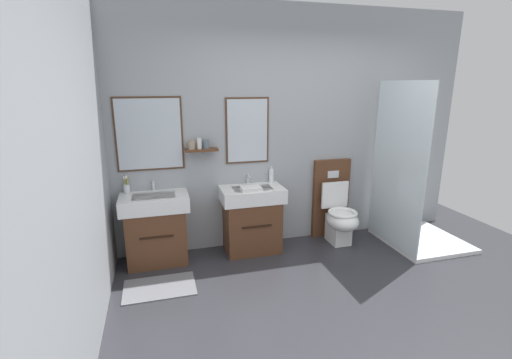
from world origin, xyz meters
TOP-DOWN VIEW (x-y plane):
  - ground_plane at (0.00, 0.00)m, footprint 5.64×4.87m
  - wall_back at (-0.02, 1.77)m, footprint 4.44×0.27m
  - wall_left at (-2.16, 0.00)m, footprint 0.12×3.67m
  - bath_mat at (-1.65, 0.94)m, footprint 0.68×0.44m
  - vanity_sink_left at (-1.65, 1.52)m, footprint 0.71×0.46m
  - tap_on_left_sink at (-1.65, 1.69)m, footprint 0.03×0.13m
  - vanity_sink_right at (-0.57, 1.52)m, footprint 0.71×0.46m
  - tap_on_right_sink at (-0.57, 1.69)m, footprint 0.03×0.13m
  - toilet at (0.51, 1.51)m, footprint 0.48×0.62m
  - toothbrush_cup at (-1.93, 1.67)m, footprint 0.07×0.07m
  - soap_dispenser at (-0.29, 1.68)m, footprint 0.06×0.06m
  - folded_hand_towel at (-0.61, 1.39)m, footprint 0.22×0.16m
  - shower_tray at (1.33, 1.16)m, footprint 0.91×0.94m

SIDE VIEW (x-z plane):
  - ground_plane at x=0.00m, z-range -0.10..0.00m
  - bath_mat at x=-1.65m, z-range 0.00..0.01m
  - toilet at x=0.51m, z-range -0.12..0.88m
  - vanity_sink_left at x=-1.65m, z-range 0.02..0.79m
  - vanity_sink_right at x=-0.57m, z-range 0.02..0.79m
  - shower_tray at x=1.33m, z-range -0.56..1.39m
  - folded_hand_towel at x=-0.61m, z-range 0.77..0.81m
  - toothbrush_cup at x=-1.93m, z-range 0.73..0.93m
  - tap_on_left_sink at x=-1.65m, z-range 0.78..0.90m
  - tap_on_right_sink at x=-0.57m, z-range 0.78..0.90m
  - soap_dispenser at x=-0.29m, z-range 0.76..0.95m
  - wall_back at x=-0.02m, z-range 0.00..2.78m
  - wall_left at x=-2.16m, z-range 0.00..2.78m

